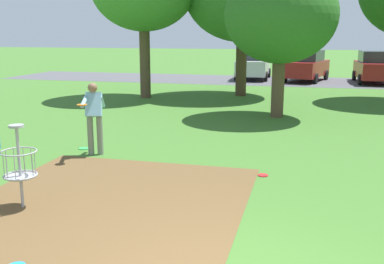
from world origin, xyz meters
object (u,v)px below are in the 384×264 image
at_px(frisbee_far_left, 263,175).
at_px(disc_golf_basket, 17,163).
at_px(frisbee_mid_grass, 84,148).
at_px(player_foreground_watching, 94,114).
at_px(parked_car_center_right, 374,67).
at_px(parked_car_center_left, 307,66).
at_px(parked_car_leftmost, 253,64).
at_px(tree_mid_center, 281,16).

bearing_deg(frisbee_far_left, disc_golf_basket, -144.78).
xyz_separation_m(disc_golf_basket, frisbee_mid_grass, (-0.78, 3.74, -0.74)).
xyz_separation_m(player_foreground_watching, parked_car_center_right, (8.54, 18.52, -0.06)).
height_order(frisbee_far_left, parked_car_center_left, parked_car_center_left).
height_order(disc_golf_basket, parked_car_leftmost, parked_car_leftmost).
xyz_separation_m(disc_golf_basket, frisbee_far_left, (3.75, 2.65, -0.74)).
bearing_deg(disc_golf_basket, parked_car_leftmost, 86.77).
relative_size(player_foreground_watching, frisbee_mid_grass, 6.65).
bearing_deg(disc_golf_basket, player_foreground_watching, 94.22).
bearing_deg(frisbee_far_left, player_foreground_watching, 170.63).
height_order(parked_car_leftmost, parked_car_center_right, same).
bearing_deg(frisbee_far_left, frisbee_mid_grass, 166.47).
height_order(disc_golf_basket, frisbee_far_left, disc_golf_basket).
relative_size(disc_golf_basket, tree_mid_center, 0.28).
xyz_separation_m(parked_car_center_left, parked_car_center_right, (3.80, -0.13, 0.00)).
distance_m(frisbee_far_left, parked_car_leftmost, 19.96).
bearing_deg(parked_car_leftmost, tree_mid_center, -79.91).
xyz_separation_m(frisbee_mid_grass, tree_mid_center, (4.37, 5.65, 3.37)).
bearing_deg(parked_car_center_right, parked_car_center_left, 178.08).
height_order(parked_car_leftmost, parked_car_center_left, same).
relative_size(frisbee_mid_grass, parked_car_center_left, 0.06).
relative_size(disc_golf_basket, parked_car_center_right, 0.33).
bearing_deg(frisbee_mid_grass, parked_car_leftmost, 83.74).
bearing_deg(parked_car_center_left, disc_golf_basket, -101.59).
distance_m(tree_mid_center, parked_car_center_left, 12.83).
height_order(player_foreground_watching, frisbee_far_left, player_foreground_watching).
height_order(tree_mid_center, parked_car_leftmost, tree_mid_center).
distance_m(frisbee_far_left, tree_mid_center, 7.54).
xyz_separation_m(player_foreground_watching, parked_car_leftmost, (1.51, 19.12, -0.06)).
bearing_deg(player_foreground_watching, parked_car_center_right, 65.23).
bearing_deg(parked_car_leftmost, parked_car_center_left, -8.32).
relative_size(parked_car_leftmost, parked_car_center_right, 0.99).
distance_m(parked_car_leftmost, parked_car_center_left, 3.27).
height_order(tree_mid_center, parked_car_center_left, tree_mid_center).
xyz_separation_m(parked_car_leftmost, parked_car_center_right, (7.03, -0.60, 0.00)).
height_order(disc_golf_basket, frisbee_mid_grass, disc_golf_basket).
bearing_deg(player_foreground_watching, frisbee_far_left, -9.37).
bearing_deg(player_foreground_watching, parked_car_leftmost, 85.48).
relative_size(player_foreground_watching, parked_car_center_right, 0.40).
bearing_deg(tree_mid_center, parked_car_center_right, 69.25).
distance_m(player_foreground_watching, parked_car_leftmost, 19.18).
distance_m(parked_car_leftmost, parked_car_center_right, 7.06).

